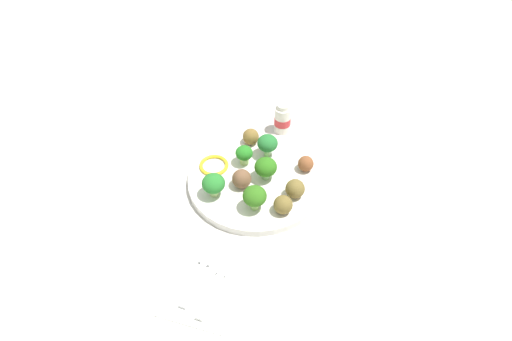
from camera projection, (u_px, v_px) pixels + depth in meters
ground_plane at (256, 183)px, 1.03m from camera, size 4.00×4.00×0.00m
plate at (256, 180)px, 1.02m from camera, size 0.28×0.28×0.02m
broccoli_floret_near_rim at (269, 144)px, 1.04m from camera, size 0.04×0.04×0.05m
broccoli_floret_far_rim at (266, 167)px, 0.99m from camera, size 0.05×0.05×0.05m
broccoli_floret_mid_right at (213, 184)px, 0.96m from camera, size 0.05×0.05×0.05m
broccoli_floret_front_right at (255, 196)px, 0.94m from camera, size 0.05×0.05×0.05m
broccoli_floret_front_left at (244, 154)px, 1.03m from camera, size 0.04×0.04×0.04m
meatball_front_left at (295, 189)px, 0.97m from camera, size 0.04×0.04×0.04m
meatball_mid_right at (251, 137)px, 1.08m from camera, size 0.04×0.04×0.04m
meatball_back_right at (306, 164)px, 1.02m from camera, size 0.03×0.03×0.03m
meatball_mid_left at (242, 179)px, 0.99m from camera, size 0.04×0.04×0.04m
meatball_back_left at (283, 205)px, 0.94m from camera, size 0.04×0.04×0.04m
pepper_ring_front_right at (213, 166)px, 1.03m from camera, size 0.08×0.08×0.01m
napkin at (207, 282)px, 0.86m from camera, size 0.18×0.13×0.01m
fork at (199, 274)px, 0.86m from camera, size 0.12×0.02×0.01m
knife at (218, 280)px, 0.86m from camera, size 0.15×0.02×0.01m
yogurt_bottle at (281, 119)px, 1.12m from camera, size 0.04×0.04×0.07m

